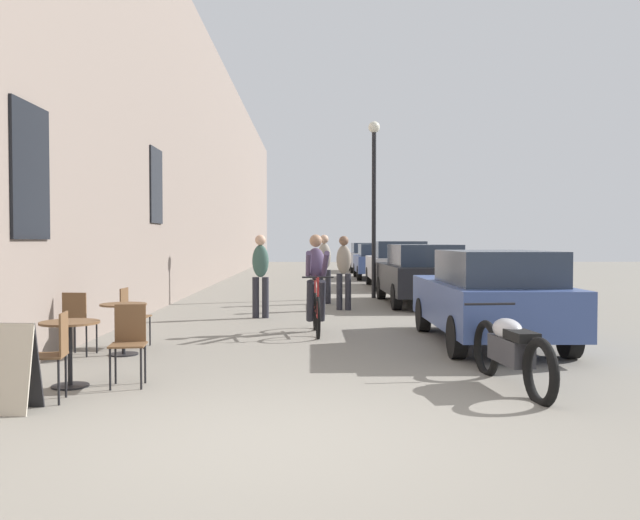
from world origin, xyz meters
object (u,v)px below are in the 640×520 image
Objects in this scene: street_lamp at (374,186)px; pedestrian_mid at (344,268)px; cafe_chair_near_toward_street at (53,350)px; parked_car_fourth at (376,261)px; cafe_table_mid at (123,318)px; cyclist_on_bicycle at (316,286)px; parked_car_fifth at (366,257)px; sandwich_board_sign at (7,367)px; cafe_chair_mid_toward_street at (131,313)px; parked_motorcycle at (511,350)px; pedestrian_near at (260,271)px; parked_car_third at (397,264)px; cafe_table_near at (70,340)px; cafe_chair_near_toward_wall at (129,339)px; cafe_chair_mid_toward_wall at (78,319)px; parked_car_nearest at (489,296)px; parked_car_second at (421,273)px; pedestrian_far at (324,265)px.

pedestrian_mid is at bearing -107.34° from street_lamp.
parked_car_fourth is at bearing 75.88° from cafe_chair_near_toward_street.
cafe_table_mid is 0.42× the size of pedestrian_mid.
pedestrian_mid is at bearing 68.94° from cafe_chair_near_toward_street.
cyclist_on_bicycle is 0.42× the size of parked_car_fifth.
parked_car_fifth reaches higher than cafe_chair_near_toward_street.
cyclist_on_bicycle is 7.50m from street_lamp.
cafe_chair_mid_toward_street is at bearing 87.69° from sandwich_board_sign.
parked_motorcycle is at bearing 7.12° from cafe_chair_near_toward_street.
pedestrian_mid is at bearing 40.49° from pedestrian_near.
parked_car_third is at bearing 70.29° from sandwich_board_sign.
cafe_table_near is 0.41× the size of cyclist_on_bicycle.
cafe_chair_near_toward_wall is 0.52× the size of pedestrian_mid.
pedestrian_near is 0.80× the size of parked_motorcycle.
parked_car_fifth is (2.73, 22.32, -0.04)m from cyclist_on_bicycle.
pedestrian_near is at bearing 70.15° from cafe_table_mid.
cafe_table_near is at bearing -101.63° from parked_car_fifth.
street_lamp reaches higher than parked_car_third.
parked_car_fourth is 0.99× the size of parked_car_fifth.
cafe_chair_mid_toward_wall is 7.23m from pedestrian_mid.
cafe_chair_near_toward_street is at bearing -118.59° from cyclist_on_bicycle.
pedestrian_near is 0.41× the size of parked_car_fifth.
parked_car_nearest is (1.00, -8.25, -2.35)m from street_lamp.
cafe_table_near is 4.84m from parked_motorcycle.
parked_car_fourth is at bearing 72.91° from cafe_chair_mid_toward_street.
parked_motorcycle is at bearing -29.57° from cafe_chair_mid_toward_street.
parked_car_fourth is at bearing 83.97° from street_lamp.
cafe_chair_mid_toward_wall reaches higher than cafe_table_near.
pedestrian_mid is 8.18m from parked_motorcycle.
pedestrian_near reaches higher than cafe_chair_near_toward_wall.
cafe_chair_mid_toward_wall is (-0.53, -0.75, 0.00)m from cafe_chair_mid_toward_street.
parked_car_fifth reaches higher than parked_car_fourth.
parked_car_third is 15.17m from parked_motorcycle.
parked_car_second is (1.99, 1.28, -0.18)m from pedestrian_mid.
pedestrian_far is 0.42× the size of parked_car_fifth.
cafe_table_mid is at bearing -119.72° from pedestrian_mid.
sandwich_board_sign is at bearing -82.75° from cafe_chair_mid_toward_wall.
cyclist_on_bicycle is 0.36× the size of street_lamp.
parked_car_fifth is (6.06, 24.57, 0.25)m from cafe_chair_mid_toward_wall.
cafe_chair_mid_toward_street is 4.10m from pedestrian_near.
cyclist_on_bicycle is at bearing 38.68° from cafe_table_mid.
pedestrian_far is 0.82× the size of parked_motorcycle.
parked_car_second is at bearing -89.92° from parked_car_fourth.
pedestrian_mid is at bearing 56.63° from cafe_chair_mid_toward_street.
parked_car_fifth is at bearing 78.37° from cafe_table_near.
sandwich_board_sign is at bearing -169.17° from parked_motorcycle.
cafe_chair_mid_toward_street is at bearing 96.41° from cafe_table_mid.
parked_car_third is 2.08× the size of parked_motorcycle.
cafe_chair_near_toward_street is 11.24m from parked_car_second.
cafe_chair_near_toward_street is at bearing 52.02° from sandwich_board_sign.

